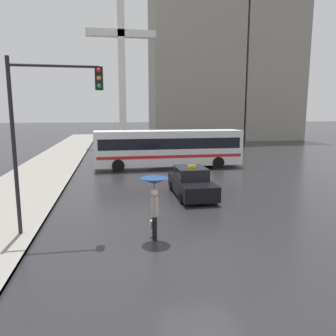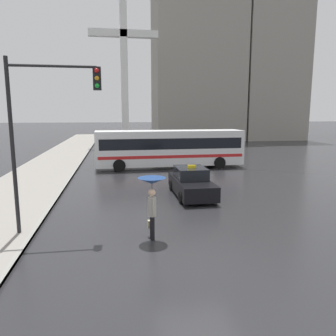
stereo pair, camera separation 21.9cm
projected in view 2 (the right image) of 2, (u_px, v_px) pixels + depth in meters
ground_plane at (198, 260)px, 10.12m from camera, size 300.00×300.00×0.00m
taxi at (191, 183)px, 17.92m from camera, size 1.91×4.65×1.70m
city_bus at (170, 147)px, 26.88m from camera, size 12.02×2.87×3.06m
pedestrian_with_umbrella at (152, 191)px, 11.49m from camera, size 0.99×0.99×2.25m
traffic_light at (45, 116)px, 11.55m from camera, size 3.22×0.38×6.39m
building_tower_near at (197, 46)px, 52.70m from camera, size 14.12×8.95×30.33m
building_tower_far at (265, 56)px, 56.89m from camera, size 10.35×13.17×28.46m
monument_cross at (124, 59)px, 42.31m from camera, size 8.85×0.90×20.12m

